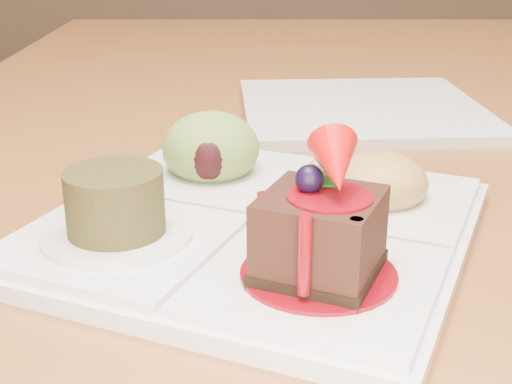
{
  "coord_description": "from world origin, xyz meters",
  "views": [
    {
      "loc": [
        -0.11,
        -0.67,
        0.97
      ],
      "look_at": [
        -0.11,
        -0.21,
        0.79
      ],
      "focal_mm": 50.0,
      "sensor_mm": 36.0,
      "label": 1
    }
  ],
  "objects": [
    {
      "name": "second_plate",
      "position": [
        0.02,
        0.12,
        0.76
      ],
      "size": [
        0.28,
        0.28,
        0.01
      ],
      "primitive_type": "cube",
      "rotation": [
        0.0,
        0.0,
        0.05
      ],
      "color": "silver",
      "rests_on": "dining_table"
    },
    {
      "name": "dining_table",
      "position": [
        0.0,
        0.0,
        0.68
      ],
      "size": [
        1.0,
        1.8,
        0.75
      ],
      "color": "#915B25",
      "rests_on": "ground"
    },
    {
      "name": "sampler_plate",
      "position": [
        -0.11,
        -0.21,
        0.77
      ],
      "size": [
        0.37,
        0.37,
        0.11
      ],
      "rotation": [
        0.0,
        0.0,
        -0.4
      ],
      "color": "silver",
      "rests_on": "dining_table"
    }
  ]
}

